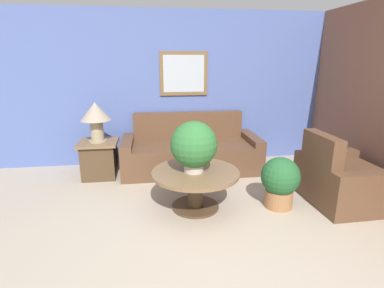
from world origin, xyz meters
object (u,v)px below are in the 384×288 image
(couch_main, at_px, (191,152))
(table_lamp, at_px, (96,115))
(side_table, at_px, (100,159))
(potted_plant_on_table, at_px, (194,145))
(potted_plant_floor, at_px, (280,181))
(coffee_table, at_px, (195,181))
(armchair, at_px, (341,180))

(couch_main, bearing_deg, table_lamp, -175.23)
(side_table, height_order, potted_plant_on_table, potted_plant_on_table)
(table_lamp, distance_m, potted_plant_floor, 2.82)
(table_lamp, distance_m, potted_plant_on_table, 1.83)
(coffee_table, bearing_deg, potted_plant_on_table, -169.65)
(coffee_table, distance_m, table_lamp, 1.94)
(couch_main, height_order, coffee_table, couch_main)
(armchair, xyz_separation_m, side_table, (-3.25, 1.33, -0.00))
(side_table, bearing_deg, potted_plant_on_table, -43.26)
(potted_plant_on_table, relative_size, potted_plant_floor, 0.96)
(armchair, xyz_separation_m, potted_plant_on_table, (-1.93, 0.08, 0.52))
(couch_main, bearing_deg, side_table, -175.23)
(coffee_table, distance_m, potted_plant_floor, 1.05)
(armchair, bearing_deg, potted_plant_on_table, 86.39)
(side_table, relative_size, table_lamp, 0.97)
(armchair, height_order, potted_plant_on_table, potted_plant_on_table)
(couch_main, relative_size, side_table, 3.80)
(side_table, bearing_deg, table_lamp, 116.57)
(armchair, height_order, coffee_table, armchair)
(side_table, bearing_deg, potted_plant_floor, -29.52)
(armchair, xyz_separation_m, coffee_table, (-1.90, 0.08, 0.06))
(armchair, xyz_separation_m, potted_plant_floor, (-0.86, -0.03, 0.06))
(couch_main, xyz_separation_m, side_table, (-1.47, -0.12, -0.00))
(couch_main, height_order, table_lamp, table_lamp)
(side_table, height_order, table_lamp, table_lamp)
(potted_plant_on_table, bearing_deg, side_table, 136.74)
(coffee_table, xyz_separation_m, potted_plant_floor, (1.05, -0.11, -0.00))
(potted_plant_on_table, bearing_deg, coffee_table, 10.35)
(coffee_table, bearing_deg, potted_plant_floor, -6.22)
(potted_plant_floor, bearing_deg, potted_plant_on_table, 174.11)
(couch_main, distance_m, potted_plant_on_table, 1.47)
(side_table, xyz_separation_m, potted_plant_floor, (2.39, -1.36, 0.06))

